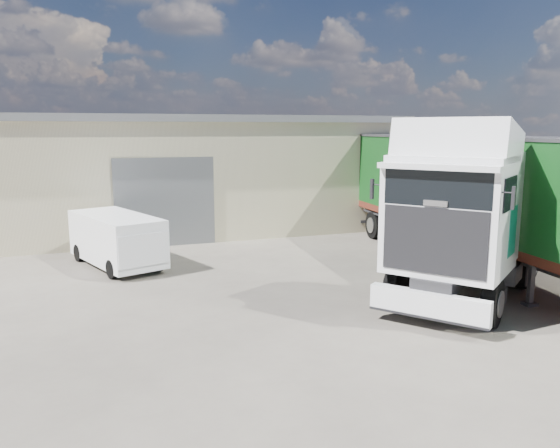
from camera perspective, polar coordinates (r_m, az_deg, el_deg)
name	(u,v)px	position (r m, az deg, el deg)	size (l,w,h in m)	color
ground	(301,320)	(13.90, 2.21, -9.99)	(120.00, 120.00, 0.00)	black
warehouse	(64,172)	(28.26, -21.66, 5.04)	(30.60, 12.60, 5.42)	beige
brick_boundary_wall	(505,213)	(24.64, 22.48, 1.05)	(0.35, 26.00, 2.50)	brown
tractor_unit	(460,228)	(15.42, 18.31, -0.39)	(7.51, 6.70, 5.01)	black
box_trailer	(473,187)	(19.95, 19.48, 3.63)	(3.90, 13.69, 4.49)	#2D2D30
panel_van	(119,241)	(19.61, -16.50, -1.67)	(3.18, 4.73, 1.79)	black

